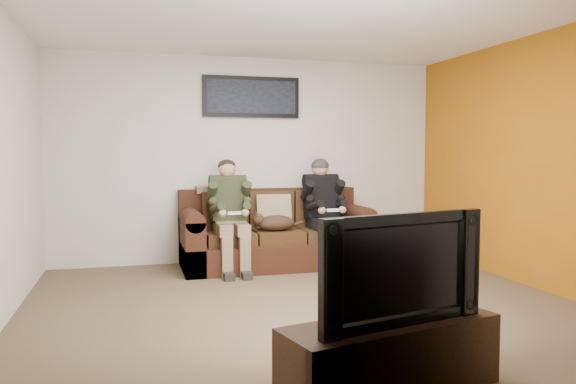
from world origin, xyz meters
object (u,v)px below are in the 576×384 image
object	(u,v)px
person_left	(230,208)
framed_poster	(251,97)
sofa	(274,237)
tv_stand	(391,356)
television	(392,267)
person_right	(324,205)
cat	(274,223)

from	to	relation	value
person_left	framed_poster	distance (m)	1.53
framed_poster	sofa	bearing A→B (deg)	-62.53
sofa	tv_stand	bearing A→B (deg)	-93.93
framed_poster	television	xyz separation A→B (m)	(-0.06, -4.17, -1.36)
person_left	tv_stand	world-z (taller)	person_left
framed_poster	tv_stand	xyz separation A→B (m)	(-0.06, -4.17, -1.89)
television	tv_stand	bearing A→B (deg)	0.00
person_left	person_right	xyz separation A→B (m)	(1.18, 0.00, 0.00)
person_right	television	size ratio (longest dim) A/B	1.19
sofa	cat	world-z (taller)	sofa
person_right	cat	distance (m)	0.67
sofa	tv_stand	xyz separation A→B (m)	(-0.26, -3.78, -0.14)
sofa	tv_stand	distance (m)	3.79
person_left	person_right	bearing A→B (deg)	0.02
framed_poster	television	size ratio (longest dim) A/B	1.13
framed_poster	cat	bearing A→B (deg)	-76.67
cat	tv_stand	world-z (taller)	cat
sofa	framed_poster	world-z (taller)	framed_poster
person_right	framed_poster	distance (m)	1.67
tv_stand	person_left	bearing A→B (deg)	81.94
person_left	cat	world-z (taller)	person_left
sofa	person_left	world-z (taller)	person_left
sofa	cat	bearing A→B (deg)	-104.03
person_left	television	distance (m)	3.61
sofa	person_left	distance (m)	0.73
framed_poster	television	bearing A→B (deg)	-90.83
person_left	framed_poster	world-z (taller)	framed_poster
person_left	tv_stand	size ratio (longest dim) A/B	0.99
cat	framed_poster	xyz separation A→B (m)	(-0.14, 0.61, 1.54)
sofa	person_right	distance (m)	0.73
tv_stand	cat	bearing A→B (deg)	73.44
cat	tv_stand	size ratio (longest dim) A/B	0.49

